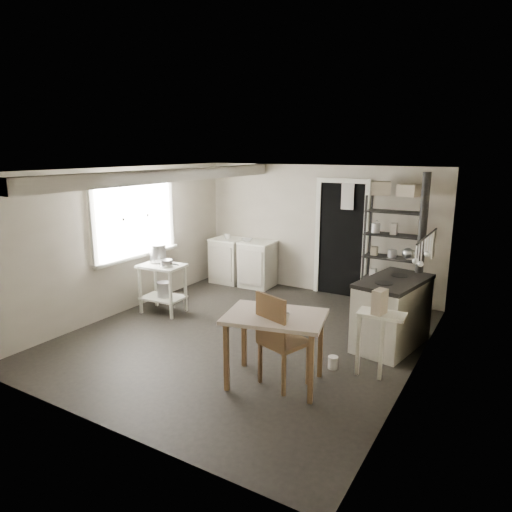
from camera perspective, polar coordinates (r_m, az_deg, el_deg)
The scene contains 31 objects.
floor at distance 6.50m, azimuth -1.37°, elevation -10.01°, with size 5.00×5.00×0.00m, color black.
ceiling at distance 5.98m, azimuth -1.49°, elevation 10.69°, with size 5.00×5.00×0.00m, color silver.
wall_back at distance 8.32m, azimuth 7.74°, elevation 3.30°, with size 4.50×0.02×2.30m, color #B9B09D.
wall_front at distance 4.31m, azimuth -19.42°, elevation -6.64°, with size 4.50×0.02×2.30m, color #B9B09D.
wall_left at distance 7.55m, azimuth -16.07°, elevation 1.90°, with size 0.02×5.00×2.30m, color #B9B09D.
wall_right at distance 5.34m, azimuth 19.56°, elevation -2.90°, with size 0.02×5.00×2.30m, color #B9B09D.
window at distance 7.61m, azimuth -14.99°, elevation 4.72°, with size 0.12×1.76×1.28m, color white, non-canonical shape.
doorway at distance 8.16m, azimuth 10.54°, elevation 1.93°, with size 0.96×0.10×2.08m, color white, non-canonical shape.
ceiling_beam at distance 6.70m, azimuth -10.35°, elevation 9.89°, with size 0.18×5.00×0.18m, color white, non-canonical shape.
wallpaper_panel at distance 5.34m, azimuth 19.45°, elevation -2.89°, with size 0.01×5.00×2.30m, color beige, non-canonical shape.
utensil_rail at distance 5.84m, azimuth 20.45°, elevation 2.39°, with size 0.06×1.20×0.44m, color silver, non-canonical shape.
prep_table at distance 7.44m, azimuth -11.56°, elevation -3.97°, with size 0.69×0.49×0.79m, color white, non-canonical shape.
stockpot at distance 7.48m, azimuth -12.18°, elevation 0.36°, with size 0.26×0.26×0.28m, color silver.
saucepan at distance 7.17m, azimuth -11.13°, elevation -0.86°, with size 0.19×0.19×0.10m, color silver.
bucket at distance 7.43m, azimuth -11.44°, elevation -4.11°, with size 0.22×0.22×0.24m, color silver.
base_cabinets at distance 8.83m, azimuth -1.68°, elevation -0.60°, with size 1.32×0.57×0.87m, color beige, non-canonical shape.
mixing_bowl at distance 8.60m, azimuth -1.13°, elevation 2.40°, with size 0.27×0.27×0.07m, color silver.
counter_cup at distance 8.81m, azimuth -3.64°, elevation 2.76°, with size 0.13×0.13×0.10m, color silver.
shelf_rack at distance 7.63m, azimuth 16.66°, elevation 0.44°, with size 0.88×0.34×1.86m, color black, non-canonical shape.
shelf_jar at distance 7.63m, azimuth 14.84°, elevation 3.80°, with size 0.09×0.09×0.20m, color silver.
storage_box_a at distance 7.57m, azimuth 15.36°, elevation 8.55°, with size 0.30×0.27×0.21m, color #BEB299.
storage_box_b at distance 7.44m, azimuth 18.59°, elevation 8.11°, with size 0.29×0.27×0.19m, color #BEB299.
stove at distance 6.32m, azimuth 16.64°, elevation -7.00°, with size 0.65×1.17×0.92m, color beige, non-canonical shape.
stovepipe at distance 6.48m, azimuth 20.15°, elevation 3.77°, with size 0.10×0.10×1.29m, color black, non-canonical shape.
side_ledge at distance 5.39m, azimuth 15.23°, elevation -10.56°, with size 0.52×0.28×0.80m, color white, non-canonical shape.
oats_box at distance 5.16m, azimuth 15.25°, elevation -4.77°, with size 0.11×0.18×0.27m, color #BEB299.
work_table at distance 5.15m, azimuth 2.36°, elevation -11.84°, with size 1.07×0.75×0.81m, color beige, non-canonical shape.
table_cup at distance 4.81m, azimuth 3.66°, elevation -8.21°, with size 0.10×0.10×0.09m, color silver.
chair at distance 5.11m, azimuth 3.57°, elevation -10.80°, with size 0.44×0.47×1.08m, color brown, non-canonical shape.
flour_sack at distance 7.37m, azimuth 15.12°, elevation -5.63°, with size 0.40×0.34×0.48m, color beige.
floor_crock at distance 5.67m, azimuth 9.59°, elevation -12.99°, with size 0.12×0.12×0.15m, color silver.
Camera 1 is at (3.17, -5.07, 2.55)m, focal length 32.00 mm.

